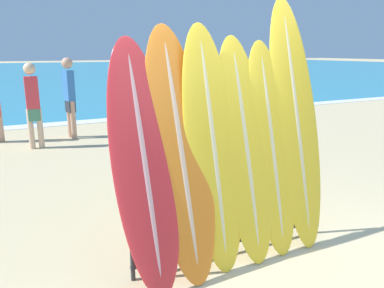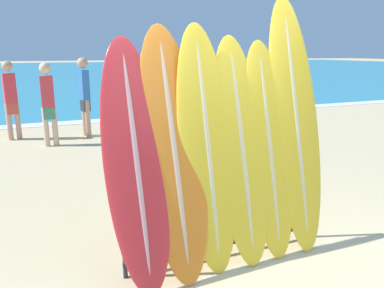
{
  "view_description": "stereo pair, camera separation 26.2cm",
  "coord_description": "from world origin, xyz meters",
  "px_view_note": "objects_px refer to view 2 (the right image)",
  "views": [
    {
      "loc": [
        -1.99,
        -2.21,
        1.95
      ],
      "look_at": [
        -0.22,
        1.41,
        0.94
      ],
      "focal_mm": 35.0,
      "sensor_mm": 36.0,
      "label": 1
    },
    {
      "loc": [
        -1.75,
        -2.32,
        1.95
      ],
      "look_at": [
        -0.22,
        1.41,
        0.94
      ],
      "focal_mm": 35.0,
      "sensor_mm": 36.0,
      "label": 2
    }
  ],
  "objects_px": {
    "surfboard_slot_3": "(241,150)",
    "surfboard_rack": "(224,208)",
    "surfboard_slot_4": "(269,149)",
    "surfboard_slot_2": "(207,148)",
    "surfboard_slot_1": "(173,151)",
    "person_far_right": "(164,100)",
    "surfboard_slot_0": "(136,162)",
    "person_near_water": "(85,94)",
    "person_far_left": "(48,101)",
    "surfboard_slot_5": "(295,124)",
    "person_mid_beach": "(11,97)"
  },
  "relations": [
    {
      "from": "surfboard_slot_1",
      "to": "person_mid_beach",
      "type": "bearing_deg",
      "value": 104.54
    },
    {
      "from": "surfboard_rack",
      "to": "person_far_right",
      "type": "bearing_deg",
      "value": 77.68
    },
    {
      "from": "surfboard_slot_1",
      "to": "surfboard_slot_5",
      "type": "bearing_deg",
      "value": 0.99
    },
    {
      "from": "surfboard_slot_0",
      "to": "person_mid_beach",
      "type": "xyz_separation_m",
      "value": [
        -1.26,
        6.21,
        -0.09
      ]
    },
    {
      "from": "person_mid_beach",
      "to": "person_far_right",
      "type": "xyz_separation_m",
      "value": [
        3.26,
        -0.89,
        -0.1
      ]
    },
    {
      "from": "person_near_water",
      "to": "surfboard_slot_2",
      "type": "bearing_deg",
      "value": -11.73
    },
    {
      "from": "surfboard_slot_2",
      "to": "surfboard_slot_5",
      "type": "height_order",
      "value": "surfboard_slot_5"
    },
    {
      "from": "surfboard_rack",
      "to": "person_near_water",
      "type": "distance_m",
      "value": 5.99
    },
    {
      "from": "surfboard_rack",
      "to": "person_far_right",
      "type": "relative_size",
      "value": 1.27
    },
    {
      "from": "surfboard_rack",
      "to": "surfboard_slot_1",
      "type": "relative_size",
      "value": 0.9
    },
    {
      "from": "surfboard_slot_5",
      "to": "person_near_water",
      "type": "height_order",
      "value": "surfboard_slot_5"
    },
    {
      "from": "surfboard_slot_3",
      "to": "surfboard_slot_0",
      "type": "bearing_deg",
      "value": 179.67
    },
    {
      "from": "surfboard_slot_0",
      "to": "surfboard_slot_3",
      "type": "height_order",
      "value": "surfboard_slot_3"
    },
    {
      "from": "surfboard_slot_5",
      "to": "surfboard_slot_2",
      "type": "bearing_deg",
      "value": -177.91
    },
    {
      "from": "surfboard_slot_1",
      "to": "surfboard_slot_4",
      "type": "bearing_deg",
      "value": -1.91
    },
    {
      "from": "surfboard_slot_0",
      "to": "surfboard_slot_5",
      "type": "height_order",
      "value": "surfboard_slot_5"
    },
    {
      "from": "surfboard_slot_3",
      "to": "surfboard_slot_4",
      "type": "xyz_separation_m",
      "value": [
        0.3,
        -0.0,
        -0.02
      ]
    },
    {
      "from": "surfboard_rack",
      "to": "surfboard_slot_2",
      "type": "bearing_deg",
      "value": 171.79
    },
    {
      "from": "surfboard_slot_1",
      "to": "person_mid_beach",
      "type": "relative_size",
      "value": 1.26
    },
    {
      "from": "surfboard_slot_4",
      "to": "person_far_left",
      "type": "distance_m",
      "value": 5.59
    },
    {
      "from": "person_near_water",
      "to": "person_far_left",
      "type": "relative_size",
      "value": 1.05
    },
    {
      "from": "surfboard_rack",
      "to": "person_near_water",
      "type": "height_order",
      "value": "person_near_water"
    },
    {
      "from": "surfboard_rack",
      "to": "surfboard_slot_3",
      "type": "relative_size",
      "value": 0.94
    },
    {
      "from": "surfboard_rack",
      "to": "surfboard_slot_2",
      "type": "distance_m",
      "value": 0.63
    },
    {
      "from": "surfboard_rack",
      "to": "surfboard_slot_0",
      "type": "height_order",
      "value": "surfboard_slot_0"
    },
    {
      "from": "surfboard_slot_2",
      "to": "person_far_left",
      "type": "height_order",
      "value": "surfboard_slot_2"
    },
    {
      "from": "surfboard_slot_1",
      "to": "surfboard_slot_2",
      "type": "xyz_separation_m",
      "value": [
        0.32,
        -0.01,
        0.0
      ]
    },
    {
      "from": "surfboard_rack",
      "to": "surfboard_slot_0",
      "type": "relative_size",
      "value": 0.94
    },
    {
      "from": "surfboard_rack",
      "to": "surfboard_slot_0",
      "type": "distance_m",
      "value": 1.0
    },
    {
      "from": "surfboard_slot_0",
      "to": "surfboard_slot_2",
      "type": "distance_m",
      "value": 0.66
    },
    {
      "from": "surfboard_slot_3",
      "to": "surfboard_slot_5",
      "type": "height_order",
      "value": "surfboard_slot_5"
    },
    {
      "from": "person_far_right",
      "to": "surfboard_slot_0",
      "type": "bearing_deg",
      "value": -153.96
    },
    {
      "from": "surfboard_slot_4",
      "to": "person_mid_beach",
      "type": "relative_size",
      "value": 1.18
    },
    {
      "from": "surfboard_rack",
      "to": "surfboard_slot_4",
      "type": "bearing_deg",
      "value": 0.77
    },
    {
      "from": "surfboard_rack",
      "to": "surfboard_slot_5",
      "type": "bearing_deg",
      "value": 4.32
    },
    {
      "from": "surfboard_slot_3",
      "to": "person_mid_beach",
      "type": "distance_m",
      "value": 6.61
    },
    {
      "from": "surfboard_slot_0",
      "to": "surfboard_slot_1",
      "type": "height_order",
      "value": "surfboard_slot_1"
    },
    {
      "from": "surfboard_slot_5",
      "to": "person_mid_beach",
      "type": "bearing_deg",
      "value": 115.21
    },
    {
      "from": "surfboard_slot_0",
      "to": "person_near_water",
      "type": "xyz_separation_m",
      "value": [
        0.29,
        5.93,
        -0.06
      ]
    },
    {
      "from": "surfboard_slot_1",
      "to": "surfboard_rack",
      "type": "bearing_deg",
      "value": -4.5
    },
    {
      "from": "surfboard_rack",
      "to": "surfboard_slot_2",
      "type": "xyz_separation_m",
      "value": [
        -0.17,
        0.03,
        0.61
      ]
    },
    {
      "from": "surfboard_slot_2",
      "to": "surfboard_slot_4",
      "type": "relative_size",
      "value": 1.07
    },
    {
      "from": "surfboard_slot_0",
      "to": "surfboard_slot_4",
      "type": "bearing_deg",
      "value": -0.46
    },
    {
      "from": "person_far_right",
      "to": "surfboard_slot_4",
      "type": "bearing_deg",
      "value": -140.77
    },
    {
      "from": "surfboard_slot_2",
      "to": "person_far_right",
      "type": "bearing_deg",
      "value": 75.85
    },
    {
      "from": "surfboard_slot_0",
      "to": "surfboard_slot_1",
      "type": "relative_size",
      "value": 0.95
    },
    {
      "from": "person_near_water",
      "to": "surfboard_slot_4",
      "type": "bearing_deg",
      "value": -5.59
    },
    {
      "from": "surfboard_slot_1",
      "to": "person_far_right",
      "type": "distance_m",
      "value": 5.55
    },
    {
      "from": "surfboard_slot_3",
      "to": "surfboard_rack",
      "type": "bearing_deg",
      "value": -176.28
    },
    {
      "from": "surfboard_rack",
      "to": "surfboard_slot_4",
      "type": "distance_m",
      "value": 0.71
    }
  ]
}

